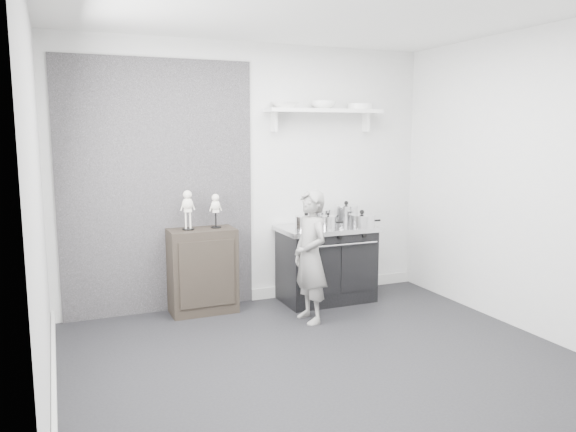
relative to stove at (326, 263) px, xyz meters
name	(u,v)px	position (x,y,z in m)	size (l,w,h in m)	color
ground	(326,362)	(-0.74, -1.48, -0.41)	(4.00, 4.00, 0.00)	black
room_shell	(309,153)	(-0.83, -1.33, 1.23)	(4.02, 3.62, 2.71)	silver
wall_shelf	(324,112)	(0.06, 0.20, 1.60)	(1.30, 0.26, 0.24)	white
stove	(326,263)	(0.00, 0.00, 0.00)	(1.01, 0.63, 0.81)	black
side_cabinet	(202,271)	(-1.32, 0.13, 0.02)	(0.65, 0.38, 0.85)	black
child	(311,257)	(-0.44, -0.54, 0.22)	(0.46, 0.30, 1.26)	gray
pot_front_left	(306,223)	(-0.28, -0.10, 0.47)	(0.33, 0.24, 0.19)	silver
pot_back_left	(318,217)	(-0.05, 0.12, 0.49)	(0.36, 0.27, 0.22)	silver
pot_back_right	(346,214)	(0.29, 0.12, 0.50)	(0.35, 0.27, 0.24)	silver
pot_front_right	(362,221)	(0.31, -0.19, 0.47)	(0.36, 0.28, 0.19)	silver
pot_front_center	(328,222)	(-0.06, -0.16, 0.47)	(0.26, 0.17, 0.17)	silver
skeleton_full	(188,207)	(-1.45, 0.13, 0.67)	(0.13, 0.08, 0.45)	silver
skeleton_torso	(216,208)	(-1.17, 0.13, 0.64)	(0.11, 0.07, 0.39)	silver
bowl_large	(285,105)	(-0.40, 0.19, 1.67)	(0.27, 0.27, 0.07)	white
bowl_small	(324,105)	(0.05, 0.19, 1.67)	(0.25, 0.25, 0.08)	white
plate_stack	(360,107)	(0.49, 0.19, 1.66)	(0.27, 0.27, 0.06)	white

